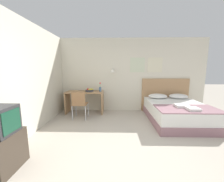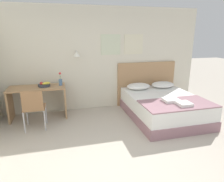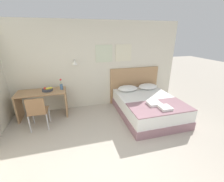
# 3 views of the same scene
# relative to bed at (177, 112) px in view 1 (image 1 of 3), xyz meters

# --- Properties ---
(ground_plane) EXTENTS (24.00, 24.00, 0.00)m
(ground_plane) POSITION_rel_bed_xyz_m (-1.39, -1.74, -0.27)
(ground_plane) COLOR #B2A899
(wall_back) EXTENTS (5.66, 0.31, 2.65)m
(wall_back) POSITION_rel_bed_xyz_m (-1.39, 1.10, 1.06)
(wall_back) COLOR beige
(wall_back) RESTS_ON ground_plane
(bed) EXTENTS (1.58, 2.02, 0.54)m
(bed) POSITION_rel_bed_xyz_m (0.00, 0.00, 0.00)
(bed) COLOR gray
(bed) RESTS_ON ground_plane
(headboard) EXTENTS (1.70, 0.06, 1.21)m
(headboard) POSITION_rel_bed_xyz_m (0.00, 1.04, 0.34)
(headboard) COLOR #A87F56
(headboard) RESTS_ON ground_plane
(pillow_left) EXTENTS (0.64, 0.46, 0.16)m
(pillow_left) POSITION_rel_bed_xyz_m (-0.36, 0.73, 0.35)
(pillow_left) COLOR white
(pillow_left) RESTS_ON bed
(pillow_right) EXTENTS (0.64, 0.46, 0.16)m
(pillow_right) POSITION_rel_bed_xyz_m (0.36, 0.73, 0.35)
(pillow_right) COLOR white
(pillow_right) RESTS_ON bed
(throw_blanket) EXTENTS (1.53, 0.81, 0.02)m
(throw_blanket) POSITION_rel_bed_xyz_m (0.00, -0.59, 0.29)
(throw_blanket) COLOR gray
(throw_blanket) RESTS_ON bed
(folded_towel_near_foot) EXTENTS (0.33, 0.28, 0.06)m
(folded_towel_near_foot) POSITION_rel_bed_xyz_m (-0.08, -0.45, 0.33)
(folded_towel_near_foot) COLOR white
(folded_towel_near_foot) RESTS_ON throw_blanket
(folded_towel_mid_bed) EXTENTS (0.27, 0.28, 0.06)m
(folded_towel_mid_bed) POSITION_rel_bed_xyz_m (0.06, -0.73, 0.33)
(folded_towel_mid_bed) COLOR white
(folded_towel_mid_bed) RESTS_ON throw_blanket
(desk) EXTENTS (1.30, 0.58, 0.77)m
(desk) POSITION_rel_bed_xyz_m (-2.92, 0.73, 0.28)
(desk) COLOR #A87F56
(desk) RESTS_ON ground_plane
(desk_chair) EXTENTS (0.44, 0.44, 0.88)m
(desk_chair) POSITION_rel_bed_xyz_m (-2.94, 0.07, 0.26)
(desk_chair) COLOR #8E6642
(desk_chair) RESTS_ON ground_plane
(fruit_bowl) EXTENTS (0.30, 0.28, 0.11)m
(fruit_bowl) POSITION_rel_bed_xyz_m (-2.75, 0.74, 0.54)
(fruit_bowl) COLOR #333842
(fruit_bowl) RESTS_ON desk
(flower_vase) EXTENTS (0.08, 0.08, 0.32)m
(flower_vase) POSITION_rel_bed_xyz_m (-2.37, 0.76, 0.61)
(flower_vase) COLOR #4C7099
(flower_vase) RESTS_ON desk
(tv_stand) EXTENTS (0.46, 0.60, 0.59)m
(tv_stand) POSITION_rel_bed_xyz_m (-3.57, -2.13, 0.03)
(tv_stand) COLOR #3D3328
(tv_stand) RESTS_ON ground_plane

